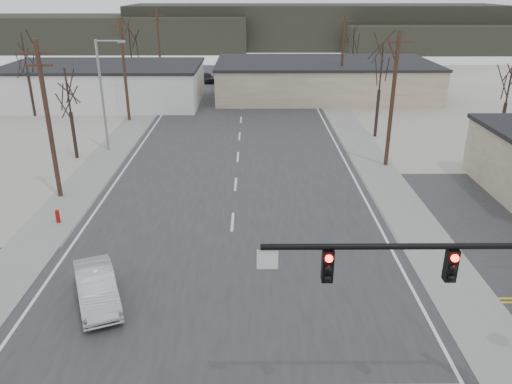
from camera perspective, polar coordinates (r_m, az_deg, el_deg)
ground at (r=22.50m, az=-3.46°, el=-12.50°), size 140.00×140.00×0.00m
main_road at (r=35.81m, az=-2.30°, el=1.46°), size 18.00×110.00×0.05m
cross_road at (r=22.49m, az=-3.46°, el=-12.46°), size 90.00×10.00×0.04m
sidewalk_left at (r=42.17m, az=-16.67°, el=3.82°), size 3.00×90.00×0.06m
sidewalk_right at (r=41.57m, az=12.71°, el=3.96°), size 3.00×90.00×0.06m
traffic_signal_mast at (r=16.17m, az=24.58°, el=-10.40°), size 8.95×0.43×7.20m
fire_hydrant at (r=31.33m, az=-21.73°, el=-2.58°), size 0.24×0.24×0.87m
building_left_far at (r=61.79m, az=-16.93°, el=11.71°), size 22.30×12.30×4.50m
building_right_far at (r=63.92m, az=7.69°, el=12.70°), size 26.30×14.30×4.30m
upole_left_b at (r=33.81m, az=-22.67°, el=7.70°), size 2.20×0.30×10.00m
upole_left_c at (r=52.52m, az=-14.82°, el=13.45°), size 2.20×0.30×10.00m
upole_left_d at (r=71.93m, az=-11.02°, el=16.06°), size 2.20×0.30×10.00m
upole_right_a at (r=38.59m, az=15.34°, el=10.30°), size 2.20×0.30×10.00m
upole_right_b at (r=59.78m, az=9.84°, el=14.88°), size 2.20×0.30×10.00m
streetlight_main at (r=42.85m, az=-16.99°, el=11.10°), size 2.40×0.25×9.00m
tree_left_near at (r=41.64m, az=-20.70°, el=10.52°), size 3.30×3.30×7.35m
tree_right_mid at (r=46.33m, az=14.09°, el=13.27°), size 3.74×3.74×8.33m
tree_left_far at (r=66.48m, az=-14.21°, el=16.22°), size 3.96×3.96×8.82m
tree_right_far at (r=72.10m, az=11.07°, el=16.36°), size 3.52×3.52×7.84m
tree_lot at (r=46.02m, az=27.01°, el=11.02°), size 3.52×3.52×7.84m
tree_left_mid at (r=57.67m, az=-24.92°, el=13.98°), size 3.96×3.96×8.82m
hill_left at (r=116.54m, az=-19.37°, el=16.76°), size 70.00×18.00×7.00m
hill_center at (r=115.52m, az=6.79°, el=18.27°), size 80.00×18.00×9.00m
hill_right at (r=119.30m, az=24.71°, el=15.76°), size 60.00×18.00×5.50m
sedan_crossing at (r=23.07m, az=-17.75°, el=-10.34°), size 3.20×4.82×1.50m
car_far_a at (r=69.13m, az=-2.13°, el=12.56°), size 4.00×6.27×1.69m
car_far_b at (r=73.37m, az=-5.61°, el=12.90°), size 2.83×4.10×1.30m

